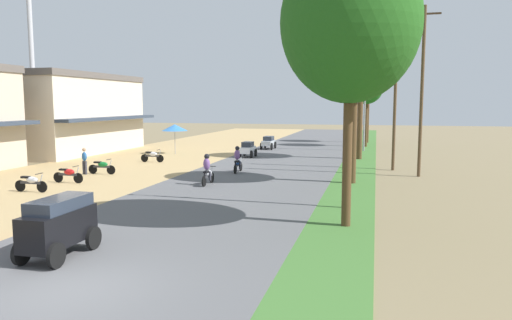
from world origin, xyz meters
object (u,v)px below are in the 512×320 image
pedestrian_on_shoulder (84,160)px  streetlamp_near (350,92)px  parked_motorbike_third (68,174)px  median_tree_third (362,51)px  median_tree_second (355,49)px  parked_motorbike_fourth (102,166)px  car_van_black (59,224)px  motorbike_foreground_rider (208,170)px  car_hatchback_white (248,149)px  median_tree_fifth (369,79)px  parked_motorbike_fifth (153,155)px  median_tree_nearest (350,23)px  median_tree_fourth (367,86)px  streetlamp_mid (365,99)px  utility_pole_near (395,98)px  parked_motorbike_second (31,182)px  motorbike_ahead_second (238,160)px  vendor_umbrella (175,128)px  car_sedan_silver (268,142)px  utility_pole_far (422,89)px

pedestrian_on_shoulder → streetlamp_near: (16.11, -5.77, 3.85)m
parked_motorbike_third → median_tree_third: (14.96, 15.38, 7.76)m
median_tree_second → median_tree_third: size_ratio=0.87×
parked_motorbike_fourth → car_van_black: size_ratio=0.75×
motorbike_foreground_rider → car_hatchback_white: bearing=95.7°
median_tree_fifth → parked_motorbike_fifth: bearing=-124.3°
median_tree_nearest → median_tree_second: median_tree_nearest is taller
median_tree_fourth → streetlamp_mid: streetlamp_mid is taller
parked_motorbike_third → car_van_black: car_van_black is taller
median_tree_fifth → car_hatchback_white: size_ratio=4.39×
parked_motorbike_fifth → car_van_black: (7.34, -20.95, 0.47)m
parked_motorbike_fifth → utility_pole_near: size_ratio=0.20×
parked_motorbike_second → motorbike_ahead_second: size_ratio=1.00×
utility_pole_near → vendor_umbrella: bearing=162.6°
car_van_black → car_sedan_silver: size_ratio=1.07×
vendor_umbrella → median_tree_fourth: median_tree_fourth is taller
parked_motorbike_third → median_tree_third: bearing=45.8°
parked_motorbike_fifth → utility_pole_near: 17.54m
parked_motorbike_third → median_tree_fourth: 31.00m
parked_motorbike_third → pedestrian_on_shoulder: 3.19m
parked_motorbike_second → car_sedan_silver: (6.47, 24.38, 0.19)m
median_tree_fifth → car_hatchback_white: 20.41m
median_tree_fourth → streetlamp_mid: size_ratio=0.95×
parked_motorbike_fifth → utility_pole_far: utility_pole_far is taller
car_sedan_silver → parked_motorbike_fourth: bearing=-109.3°
pedestrian_on_shoulder → utility_pole_far: utility_pole_far is taller
pedestrian_on_shoulder → motorbike_ahead_second: (8.86, 2.91, -0.11)m
median_tree_fifth → streetlamp_near: median_tree_fifth is taller
median_tree_fifth → utility_pole_near: bearing=-84.6°
streetlamp_near → car_hatchback_white: 19.76m
parked_motorbike_third → car_hatchback_white: (6.27, 14.43, 0.19)m
vendor_umbrella → car_sedan_silver: 9.28m
median_tree_fourth → car_sedan_silver: (-8.80, -4.92, -5.29)m
parked_motorbike_third → median_tree_nearest: bearing=-20.7°
parked_motorbike_second → median_tree_second: (15.07, 6.52, 6.65)m
utility_pole_near → motorbike_foreground_rider: 13.64m
parked_motorbike_fourth → median_tree_fourth: 28.20m
streetlamp_near → streetlamp_mid: 24.71m
median_tree_fourth → car_sedan_silver: 11.39m
parked_motorbike_second → parked_motorbike_fifth: size_ratio=1.00×
car_hatchback_white → vendor_umbrella: bearing=171.4°
vendor_umbrella → car_hatchback_white: bearing=-8.6°
car_van_black → motorbike_foreground_rider: bearing=90.1°
vendor_umbrella → car_hatchback_white: size_ratio=1.26×
parked_motorbike_fourth → car_sedan_silver: size_ratio=0.80×
median_tree_fourth → streetlamp_near: size_ratio=0.94×
vendor_umbrella → parked_motorbike_fifth: bearing=-82.9°
car_hatchback_white → car_sedan_silver: size_ratio=0.89×
car_sedan_silver → parked_motorbike_second: bearing=-104.9°
parked_motorbike_fifth → median_tree_fourth: 23.13m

